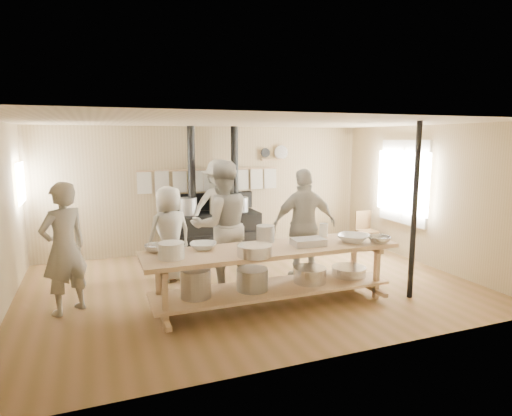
{
  "coord_description": "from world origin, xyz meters",
  "views": [
    {
      "loc": [
        -2.29,
        -6.24,
        2.35
      ],
      "look_at": [
        0.18,
        0.2,
        1.23
      ],
      "focal_mm": 30.0,
      "sensor_mm": 36.0,
      "label": 1
    }
  ],
  "objects_px": {
    "prep_table": "(272,270)",
    "roasting_pan": "(308,242)",
    "cook_center": "(169,234)",
    "cook_right": "(304,225)",
    "stove": "(215,229)",
    "cook_by_window": "(220,208)",
    "cook_far_left": "(64,248)",
    "cook_left": "(222,225)",
    "chair": "(366,238)"
  },
  "relations": [
    {
      "from": "chair",
      "to": "cook_center",
      "type": "bearing_deg",
      "value": -170.23
    },
    {
      "from": "stove",
      "to": "cook_by_window",
      "type": "xyz_separation_m",
      "value": [
        0.07,
        -0.17,
        0.45
      ]
    },
    {
      "from": "cook_far_left",
      "to": "stove",
      "type": "bearing_deg",
      "value": -174.61
    },
    {
      "from": "cook_right",
      "to": "roasting_pan",
      "type": "distance_m",
      "value": 1.03
    },
    {
      "from": "cook_right",
      "to": "cook_by_window",
      "type": "distance_m",
      "value": 2.18
    },
    {
      "from": "stove",
      "to": "cook_center",
      "type": "relative_size",
      "value": 1.64
    },
    {
      "from": "stove",
      "to": "cook_left",
      "type": "bearing_deg",
      "value": -102.16
    },
    {
      "from": "cook_center",
      "to": "roasting_pan",
      "type": "xyz_separation_m",
      "value": [
        1.67,
        -1.71,
        0.11
      ]
    },
    {
      "from": "roasting_pan",
      "to": "cook_left",
      "type": "bearing_deg",
      "value": 132.3
    },
    {
      "from": "chair",
      "to": "roasting_pan",
      "type": "height_order",
      "value": "roasting_pan"
    },
    {
      "from": "cook_center",
      "to": "cook_by_window",
      "type": "height_order",
      "value": "cook_by_window"
    },
    {
      "from": "cook_far_left",
      "to": "cook_by_window",
      "type": "distance_m",
      "value": 3.47
    },
    {
      "from": "cook_far_left",
      "to": "cook_center",
      "type": "distance_m",
      "value": 1.77
    },
    {
      "from": "cook_far_left",
      "to": "roasting_pan",
      "type": "xyz_separation_m",
      "value": [
        3.22,
        -0.85,
        0.0
      ]
    },
    {
      "from": "prep_table",
      "to": "roasting_pan",
      "type": "relative_size",
      "value": 7.92
    },
    {
      "from": "stove",
      "to": "chair",
      "type": "distance_m",
      "value": 3.27
    },
    {
      "from": "cook_right",
      "to": "chair",
      "type": "height_order",
      "value": "cook_right"
    },
    {
      "from": "stove",
      "to": "cook_left",
      "type": "xyz_separation_m",
      "value": [
        -0.44,
        -2.05,
        0.49
      ]
    },
    {
      "from": "prep_table",
      "to": "cook_left",
      "type": "bearing_deg",
      "value": 114.31
    },
    {
      "from": "cook_far_left",
      "to": "cook_left",
      "type": "xyz_separation_m",
      "value": [
        2.26,
        0.2,
        0.11
      ]
    },
    {
      "from": "stove",
      "to": "roasting_pan",
      "type": "bearing_deg",
      "value": -80.47
    },
    {
      "from": "prep_table",
      "to": "cook_center",
      "type": "distance_m",
      "value": 2.01
    },
    {
      "from": "prep_table",
      "to": "chair",
      "type": "distance_m",
      "value": 3.87
    },
    {
      "from": "cook_by_window",
      "to": "prep_table",
      "type": "bearing_deg",
      "value": -92.8
    },
    {
      "from": "prep_table",
      "to": "cook_right",
      "type": "xyz_separation_m",
      "value": [
        0.94,
        0.85,
        0.42
      ]
    },
    {
      "from": "stove",
      "to": "roasting_pan",
      "type": "distance_m",
      "value": 3.17
    },
    {
      "from": "cook_far_left",
      "to": "cook_left",
      "type": "relative_size",
      "value": 0.89
    },
    {
      "from": "cook_by_window",
      "to": "stove",
      "type": "bearing_deg",
      "value": 111.88
    },
    {
      "from": "cook_left",
      "to": "roasting_pan",
      "type": "xyz_separation_m",
      "value": [
        0.96,
        -1.06,
        -0.11
      ]
    },
    {
      "from": "cook_by_window",
      "to": "roasting_pan",
      "type": "height_order",
      "value": "cook_by_window"
    },
    {
      "from": "cook_far_left",
      "to": "cook_center",
      "type": "height_order",
      "value": "cook_far_left"
    },
    {
      "from": "cook_far_left",
      "to": "cook_by_window",
      "type": "height_order",
      "value": "cook_by_window"
    },
    {
      "from": "prep_table",
      "to": "cook_far_left",
      "type": "bearing_deg",
      "value": 164.09
    },
    {
      "from": "cook_far_left",
      "to": "roasting_pan",
      "type": "relative_size",
      "value": 3.95
    },
    {
      "from": "cook_center",
      "to": "roasting_pan",
      "type": "distance_m",
      "value": 2.39
    },
    {
      "from": "cook_center",
      "to": "roasting_pan",
      "type": "height_order",
      "value": "cook_center"
    },
    {
      "from": "chair",
      "to": "cook_by_window",
      "type": "bearing_deg",
      "value": 170.25
    },
    {
      "from": "cook_by_window",
      "to": "cook_right",
      "type": "bearing_deg",
      "value": -67.81
    },
    {
      "from": "prep_table",
      "to": "cook_left",
      "type": "xyz_separation_m",
      "value": [
        -0.44,
        0.97,
        0.49
      ]
    },
    {
      "from": "stove",
      "to": "cook_right",
      "type": "xyz_separation_m",
      "value": [
        0.94,
        -2.17,
        0.42
      ]
    },
    {
      "from": "stove",
      "to": "roasting_pan",
      "type": "height_order",
      "value": "stove"
    },
    {
      "from": "cook_left",
      "to": "cook_by_window",
      "type": "height_order",
      "value": "cook_left"
    },
    {
      "from": "cook_far_left",
      "to": "cook_right",
      "type": "bearing_deg",
      "value": 146.84
    },
    {
      "from": "cook_right",
      "to": "cook_left",
      "type": "bearing_deg",
      "value": 1.08
    },
    {
      "from": "chair",
      "to": "prep_table",
      "type": "bearing_deg",
      "value": -143.05
    },
    {
      "from": "stove",
      "to": "cook_right",
      "type": "bearing_deg",
      "value": -66.51
    },
    {
      "from": "stove",
      "to": "cook_by_window",
      "type": "relative_size",
      "value": 1.34
    },
    {
      "from": "cook_center",
      "to": "cook_right",
      "type": "xyz_separation_m",
      "value": [
        2.1,
        -0.77,
        0.14
      ]
    },
    {
      "from": "stove",
      "to": "cook_by_window",
      "type": "bearing_deg",
      "value": -66.8
    },
    {
      "from": "prep_table",
      "to": "cook_center",
      "type": "bearing_deg",
      "value": 125.4
    }
  ]
}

